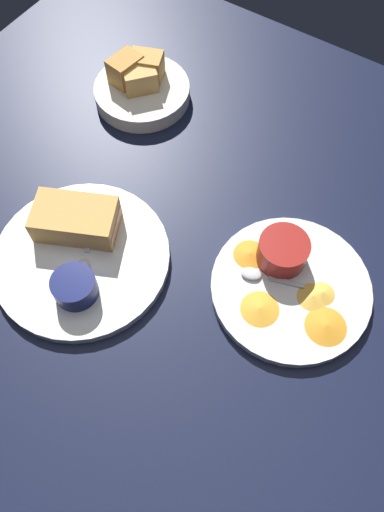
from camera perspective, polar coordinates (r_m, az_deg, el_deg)
ground_plane at (r=85.41cm, az=-3.92°, el=4.10°), size 110.00×110.00×3.00cm
plate_sandwich_main at (r=80.87cm, az=-12.55°, el=-0.22°), size 28.03×28.03×1.60cm
sandwich_half_near at (r=80.95cm, az=-13.24°, el=4.13°), size 15.00×12.40×4.80cm
ramekin_dark_sauce at (r=75.63cm, az=-13.38°, el=-3.43°), size 6.66×6.66×3.79cm
spoon_by_dark_ramekin at (r=79.26cm, az=-12.24°, el=-0.44°), size 5.69×9.50×0.80cm
plate_chips_companion at (r=78.24cm, az=11.36°, el=-3.46°), size 24.71×24.71×1.60cm
ramekin_light_gravy at (r=77.25cm, az=10.42°, el=0.62°), size 7.86×7.86×4.39cm
spoon_by_gravy_ramekin at (r=76.91cm, az=7.77°, el=-2.27°), size 9.81×4.60×0.80cm
plantain_chip_scatter at (r=76.85cm, az=11.11°, el=-3.60°), size 23.33×18.06×0.60cm
bread_basket_rear at (r=100.37cm, az=-5.90°, el=18.81°), size 18.25×18.25×7.98cm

